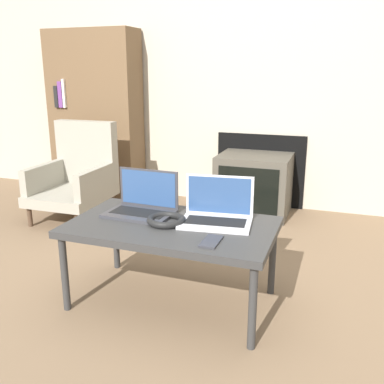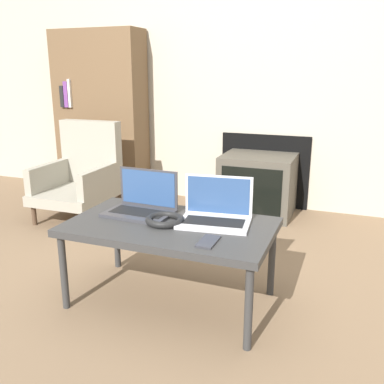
# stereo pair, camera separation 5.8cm
# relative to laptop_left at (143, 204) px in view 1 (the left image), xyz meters

# --- Properties ---
(ground_plane) EXTENTS (14.00, 14.00, 0.00)m
(ground_plane) POSITION_rel_laptop_left_xyz_m (0.21, -0.24, -0.47)
(ground_plane) COLOR #7A6047
(wall_back) EXTENTS (7.00, 0.08, 2.60)m
(wall_back) POSITION_rel_laptop_left_xyz_m (0.21, 1.74, 0.81)
(wall_back) COLOR #B7AD99
(wall_back) RESTS_ON ground_plane
(table) EXTENTS (1.02, 0.59, 0.43)m
(table) POSITION_rel_laptop_left_xyz_m (0.21, -0.10, -0.09)
(table) COLOR #333333
(table) RESTS_ON ground_plane
(laptop_left) EXTENTS (0.35, 0.24, 0.22)m
(laptop_left) POSITION_rel_laptop_left_xyz_m (0.00, 0.00, 0.00)
(laptop_left) COLOR #38383D
(laptop_left) RESTS_ON table
(laptop_right) EXTENTS (0.37, 0.27, 0.22)m
(laptop_right) POSITION_rel_laptop_left_xyz_m (0.41, -0.00, 0.00)
(laptop_right) COLOR silver
(laptop_right) RESTS_ON table
(headphones) EXTENTS (0.19, 0.19, 0.03)m
(headphones) POSITION_rel_laptop_left_xyz_m (0.18, -0.11, -0.03)
(headphones) COLOR black
(headphones) RESTS_ON table
(phone) EXTENTS (0.07, 0.15, 0.01)m
(phone) POSITION_rel_laptop_left_xyz_m (0.46, -0.26, -0.04)
(phone) COLOR #333338
(phone) RESTS_ON table
(tv) EXTENTS (0.58, 0.49, 0.50)m
(tv) POSITION_rel_laptop_left_xyz_m (0.30, 1.45, -0.23)
(tv) COLOR #4C473D
(tv) RESTS_ON ground_plane
(armchair) EXTENTS (0.54, 0.62, 0.76)m
(armchair) POSITION_rel_laptop_left_xyz_m (-1.03, 0.92, -0.13)
(armchair) COLOR gray
(armchair) RESTS_ON ground_plane
(bookshelf) EXTENTS (0.85, 0.32, 1.51)m
(bookshelf) POSITION_rel_laptop_left_xyz_m (-1.22, 1.54, 0.28)
(bookshelf) COLOR brown
(bookshelf) RESTS_ON ground_plane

